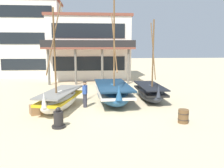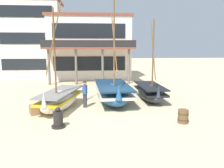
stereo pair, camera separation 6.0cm
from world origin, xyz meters
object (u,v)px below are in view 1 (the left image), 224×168
Objects in this scene: fishing_boat_centre_large at (113,92)px; cargo_crate at (36,110)px; fishing_boat_near_left at (150,92)px; wooden_barrel at (183,116)px; harbor_building_main at (89,47)px; fishing_boat_far_right at (60,99)px; fisherman_by_hull at (85,95)px; harbor_building_annex at (32,39)px; capstan_winch at (58,119)px.

fishing_boat_centre_large is 10.51× the size of cargo_crate.
cargo_crate is at bearing -159.26° from fishing_boat_near_left.
wooden_barrel is 0.07× the size of harbor_building_main.
fisherman_by_hull is (1.51, 0.34, 0.18)m from fishing_boat_far_right.
fishing_boat_centre_large is at bearing 23.05° from fishing_boat_far_right.
fishing_boat_centre_large is 0.72× the size of harbor_building_annex.
fishing_boat_near_left is at bearing 16.81° from fishing_boat_far_right.
harbor_building_annex reaches higher than harbor_building_main.
fishing_boat_near_left is at bearing 95.35° from wooden_barrel.
fishing_boat_centre_large is at bearing -59.67° from harbor_building_annex.
fisherman_by_hull is at bearing -66.49° from harbor_building_annex.
fishing_boat_far_right is at bearing -96.71° from harbor_building_main.
cargo_crate is at bearing 164.37° from wooden_barrel.
fishing_boat_far_right is 9.27× the size of wooden_barrel.
cargo_crate is (-7.35, -2.78, -0.35)m from fishing_boat_near_left.
capstan_winch is at bearing -73.29° from harbor_building_annex.
capstan_winch reaches higher than wooden_barrel.
capstan_winch is 21.59m from harbor_building_annex.
cargo_crate is (-2.76, -1.28, -0.56)m from fisherman_by_hull.
fishing_boat_centre_large reaches higher than capstan_winch.
fishing_boat_near_left reaches higher than cargo_crate.
fishing_boat_centre_large reaches higher than fishing_boat_far_right.
harbor_building_main is (-4.42, 12.48, 3.09)m from fishing_boat_near_left.
cargo_crate is (-1.60, 2.31, -0.13)m from capstan_winch.
capstan_winch is (0.35, -3.25, -0.25)m from fishing_boat_far_right.
fishing_boat_near_left is 5.00m from wooden_barrel.
fisherman_by_hull is 14.27m from harbor_building_main.
harbor_building_main is at bearing 83.29° from fishing_boat_far_right.
fishing_boat_near_left is 6.38m from fishing_boat_far_right.
harbor_building_annex reaches higher than fisherman_by_hull.
harbor_building_main is (1.33, 17.57, 3.32)m from capstan_winch.
harbor_building_annex is (-7.24, 16.65, 3.95)m from fisherman_by_hull.
fishing_boat_near_left is at bearing -52.01° from harbor_building_annex.
fishing_boat_near_left is at bearing 20.74° from cargo_crate.
fishing_boat_centre_large is 13.34m from harbor_building_main.
fisherman_by_hull is 3.80m from capstan_winch.
capstan_winch is 0.11× the size of harbor_building_annex.
fishing_boat_centre_large is 1.05× the size of fishing_boat_far_right.
fishing_boat_centre_large reaches higher than wooden_barrel.
fishing_boat_far_right is at bearing 96.15° from capstan_winch.
wooden_barrel is (0.47, -4.97, -0.28)m from fishing_boat_near_left.
fishing_boat_far_right is 6.47× the size of capstan_winch.
fishing_boat_near_left is 4.83m from fisherman_by_hull.
harbor_building_main is at bearing 79.12° from cargo_crate.
harbor_building_main is (1.68, 14.32, 3.07)m from fishing_boat_far_right.
harbor_building_annex reaches higher than fishing_boat_far_right.
fisherman_by_hull reaches higher than capstan_winch.
cargo_crate is at bearing -100.88° from harbor_building_main.
fisherman_by_hull is at bearing -90.70° from harbor_building_main.
harbor_building_annex is at bearing 108.63° from fishing_boat_far_right.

